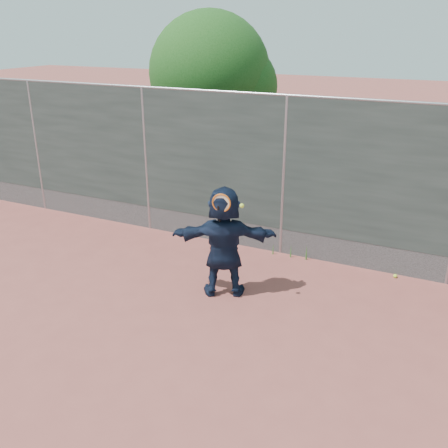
% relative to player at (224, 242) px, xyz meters
% --- Properties ---
extents(ground, '(80.00, 80.00, 0.00)m').
position_rel_player_xyz_m(ground, '(0.33, -1.61, -0.92)').
color(ground, '#9E4C42').
rests_on(ground, ground).
extents(player, '(1.78, 1.17, 1.83)m').
position_rel_player_xyz_m(player, '(0.00, 0.00, 0.00)').
color(player, '#121C32').
rests_on(player, ground).
extents(ball_ground, '(0.07, 0.07, 0.07)m').
position_rel_player_xyz_m(ball_ground, '(2.51, 1.74, -0.88)').
color(ball_ground, '#D2F837').
rests_on(ball_ground, ground).
extents(fence, '(20.00, 0.06, 3.03)m').
position_rel_player_xyz_m(fence, '(0.33, 1.89, 0.67)').
color(fence, '#38423D').
rests_on(fence, ground).
extents(swing_action, '(0.51, 0.13, 0.51)m').
position_rel_player_xyz_m(swing_action, '(0.08, -0.20, 0.71)').
color(swing_action, '#DA5F14').
rests_on(swing_action, ground).
extents(tree_left, '(3.15, 3.00, 4.53)m').
position_rel_player_xyz_m(tree_left, '(-2.52, 4.94, 2.02)').
color(tree_left, '#382314').
rests_on(tree_left, ground).
extents(weed_clump, '(0.68, 0.07, 0.30)m').
position_rel_player_xyz_m(weed_clump, '(0.63, 1.77, -0.78)').
color(weed_clump, '#387226').
rests_on(weed_clump, ground).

